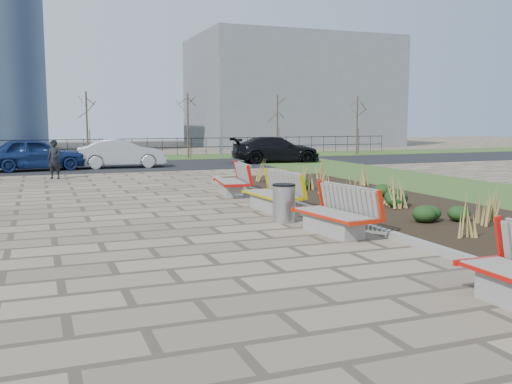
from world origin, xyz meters
name	(u,v)px	position (x,y,z in m)	size (l,w,h in m)	color
ground	(235,278)	(0.00, 0.00, 0.00)	(120.00, 120.00, 0.00)	#87755D
planting_bed	(392,206)	(6.25, 5.00, 0.05)	(4.50, 18.00, 0.10)	black
planting_curb	(316,210)	(3.92, 5.00, 0.07)	(0.16, 18.00, 0.15)	gray
grass_verge_far	(86,159)	(0.00, 28.00, 0.02)	(80.00, 5.00, 0.04)	#33511E
road	(96,167)	(0.00, 22.00, 0.01)	(80.00, 7.00, 0.02)	black
bench_b	(333,211)	(3.00, 2.39, 0.50)	(0.90, 2.10, 1.00)	red
bench_c	(271,192)	(3.00, 5.81, 0.50)	(0.90, 2.10, 1.00)	#D6BB0B
bench_d	(230,180)	(3.00, 9.21, 0.50)	(0.90, 2.10, 1.00)	red
litter_bin	(284,204)	(2.63, 4.11, 0.44)	(0.53, 0.53, 0.89)	#B2B2B7
pedestrian	(55,159)	(-2.11, 16.64, 0.80)	(0.58, 0.38, 1.60)	black
car_blue	(35,154)	(-2.85, 20.87, 0.80)	(1.83, 4.56, 1.55)	navy
car_silver	(122,153)	(1.21, 21.12, 0.73)	(1.51, 4.33, 1.43)	#A1A4A8
car_black	(276,150)	(9.81, 21.56, 0.75)	(2.03, 5.00, 1.45)	black
tree_c	(87,126)	(0.00, 26.50, 2.04)	(1.40, 1.40, 4.00)	#4C3D2D
tree_d	(188,126)	(6.00, 26.50, 2.04)	(1.40, 1.40, 4.00)	#4C3D2D
tree_e	(277,126)	(12.00, 26.50, 2.04)	(1.40, 1.40, 4.00)	#4C3D2D
tree_f	(357,125)	(18.00, 26.50, 2.04)	(1.40, 1.40, 4.00)	#4C3D2D
lamp_east	(221,110)	(8.00, 26.00, 3.04)	(0.24, 0.60, 6.00)	gray
railing_fence	(84,148)	(0.00, 29.50, 0.64)	(44.00, 0.10, 1.20)	black
building_grey	(291,92)	(20.00, 42.00, 5.00)	(18.00, 12.00, 10.00)	slate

